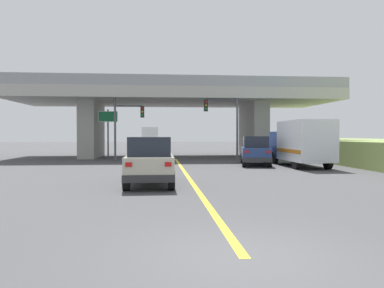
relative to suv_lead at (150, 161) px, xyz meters
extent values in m
plane|color=#424244|center=(1.83, 20.06, -1.01)|extent=(160.00, 160.00, 0.00)
cube|color=#A8A59E|center=(1.83, 20.06, 4.65)|extent=(29.48, 10.77, 0.97)
cube|color=#9A9891|center=(-5.92, 20.06, 1.58)|extent=(1.44, 6.46, 5.18)
cube|color=#9A9891|center=(9.59, 20.06, 1.58)|extent=(1.44, 6.46, 5.18)
cube|color=gray|center=(1.83, 14.83, 5.59)|extent=(29.48, 0.20, 0.90)
cube|color=gray|center=(1.83, 25.30, 5.59)|extent=(29.48, 0.20, 0.90)
cube|color=yellow|center=(1.83, 3.69, -1.01)|extent=(0.20, 26.79, 0.01)
cube|color=#B7B29E|center=(0.00, 0.12, -0.20)|extent=(1.90, 4.68, 0.90)
cube|color=#1E232D|center=(0.00, -0.23, 0.63)|extent=(1.67, 2.57, 0.76)
cube|color=#2D2D30|center=(0.00, -2.17, -0.51)|extent=(1.93, 0.20, 0.28)
cube|color=red|center=(-0.71, -2.24, 0.02)|extent=(0.24, 0.06, 0.16)
cube|color=red|center=(0.71, -2.24, 0.02)|extent=(0.24, 0.06, 0.16)
cylinder|color=black|center=(-0.85, 1.91, -0.65)|extent=(0.26, 0.72, 0.72)
cylinder|color=black|center=(0.85, 1.91, -0.65)|extent=(0.26, 0.72, 0.72)
cylinder|color=black|center=(-0.85, -1.67, -0.65)|extent=(0.26, 0.72, 0.72)
cylinder|color=black|center=(0.85, -1.67, -0.65)|extent=(0.26, 0.72, 0.72)
cube|color=navy|center=(7.07, 9.64, -0.20)|extent=(2.66, 4.79, 0.90)
cube|color=#1E232D|center=(7.00, 9.31, 0.63)|extent=(2.06, 2.75, 0.76)
cube|color=#2D2D30|center=(6.64, 7.47, -0.51)|extent=(1.87, 0.55, 0.28)
cube|color=red|center=(5.96, 7.54, 0.02)|extent=(0.25, 0.10, 0.16)
cube|color=red|center=(7.30, 7.27, 0.02)|extent=(0.25, 0.10, 0.16)
cylinder|color=black|center=(6.59, 11.48, -0.65)|extent=(0.39, 0.76, 0.72)
cylinder|color=black|center=(8.19, 11.17, -0.65)|extent=(0.39, 0.76, 0.72)
cylinder|color=black|center=(5.94, 8.12, -0.65)|extent=(0.39, 0.76, 0.72)
cylinder|color=black|center=(7.54, 7.81, -0.65)|extent=(0.39, 0.76, 0.72)
cube|color=navy|center=(9.77, 10.66, 0.39)|extent=(2.20, 2.00, 1.90)
cube|color=silver|center=(9.77, 7.41, 0.73)|extent=(2.31, 4.51, 2.58)
cube|color=#B26619|center=(9.77, 7.41, 0.08)|extent=(2.33, 4.42, 0.24)
cylinder|color=black|center=(8.77, 10.66, -0.56)|extent=(0.30, 0.90, 0.90)
cylinder|color=black|center=(10.77, 10.66, -0.56)|extent=(0.30, 0.90, 0.90)
cylinder|color=black|center=(8.77, 6.28, -0.56)|extent=(0.30, 0.90, 0.90)
cylinder|color=black|center=(10.77, 6.28, -0.56)|extent=(0.30, 0.90, 0.90)
cylinder|color=#56595E|center=(6.94, 15.02, 1.86)|extent=(0.18, 0.18, 5.76)
cylinder|color=#56595E|center=(5.61, 15.02, 4.02)|extent=(2.66, 0.12, 0.12)
cube|color=black|center=(4.28, 15.02, 3.54)|extent=(0.32, 0.26, 0.96)
sphere|color=red|center=(4.28, 14.87, 3.84)|extent=(0.16, 0.16, 0.16)
sphere|color=gold|center=(4.28, 14.87, 3.54)|extent=(0.16, 0.16, 0.16)
sphere|color=green|center=(4.28, 14.87, 3.24)|extent=(0.16, 0.16, 0.16)
cylinder|color=#56595E|center=(-3.27, 15.79, 1.67)|extent=(0.18, 0.18, 5.37)
cylinder|color=#56595E|center=(-2.14, 15.79, 3.52)|extent=(2.27, 0.12, 0.12)
cube|color=#232326|center=(-1.00, 15.79, 3.04)|extent=(0.32, 0.26, 0.96)
sphere|color=red|center=(-1.00, 15.64, 3.34)|extent=(0.16, 0.16, 0.16)
sphere|color=gold|center=(-1.00, 15.64, 3.04)|extent=(0.16, 0.16, 0.16)
sphere|color=green|center=(-1.00, 15.64, 2.74)|extent=(0.16, 0.16, 0.16)
cylinder|color=#56595E|center=(-4.08, 17.43, 1.16)|extent=(0.14, 0.14, 4.35)
cube|color=#146638|center=(-4.08, 17.37, 2.71)|extent=(1.59, 0.08, 0.85)
cube|color=white|center=(-4.08, 17.36, 2.71)|extent=(1.67, 0.04, 0.93)
cube|color=silver|center=(-0.91, 44.22, 0.39)|extent=(2.20, 2.00, 1.90)
cube|color=white|center=(-0.91, 40.58, 0.83)|extent=(2.31, 5.27, 2.80)
cube|color=#197F4C|center=(-0.91, 40.58, 0.13)|extent=(2.33, 5.17, 0.24)
cylinder|color=black|center=(-1.91, 44.22, -0.56)|extent=(0.30, 0.90, 0.90)
cylinder|color=black|center=(0.09, 44.22, -0.56)|extent=(0.30, 0.90, 0.90)
cylinder|color=black|center=(-1.91, 39.26, -0.56)|extent=(0.30, 0.90, 0.90)
cylinder|color=black|center=(0.09, 39.26, -0.56)|extent=(0.30, 0.90, 0.90)
camera|label=1|loc=(0.38, -15.86, 1.08)|focal=34.92mm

